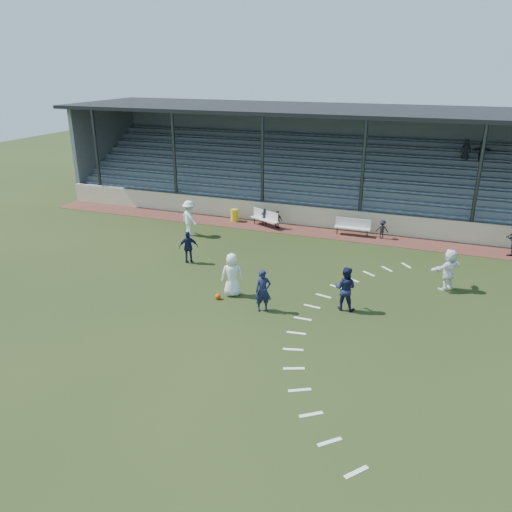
# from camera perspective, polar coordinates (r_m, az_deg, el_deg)

# --- Properties ---
(ground) EXTENTS (90.00, 90.00, 0.00)m
(ground) POSITION_cam_1_polar(r_m,az_deg,el_deg) (20.20, -2.49, -5.84)
(ground) COLOR #253214
(ground) RESTS_ON ground
(cinder_track) EXTENTS (34.00, 2.00, 0.02)m
(cinder_track) POSITION_cam_1_polar(r_m,az_deg,el_deg) (29.42, 5.46, 2.91)
(cinder_track) COLOR #562922
(cinder_track) RESTS_ON ground
(retaining_wall) EXTENTS (34.00, 0.18, 1.20)m
(retaining_wall) POSITION_cam_1_polar(r_m,az_deg,el_deg) (30.22, 6.03, 4.56)
(retaining_wall) COLOR beige
(retaining_wall) RESTS_ON ground
(bench_left) EXTENTS (1.99, 1.26, 0.95)m
(bench_left) POSITION_cam_1_polar(r_m,az_deg,el_deg) (29.95, 1.05, 4.49)
(bench_left) COLOR silver
(bench_left) RESTS_ON cinder_track
(bench_right) EXTENTS (2.01, 0.48, 0.95)m
(bench_right) POSITION_cam_1_polar(r_m,az_deg,el_deg) (28.87, 11.00, 3.46)
(bench_right) COLOR silver
(bench_right) RESTS_ON cinder_track
(trash_bin) EXTENTS (0.47, 0.47, 0.75)m
(trash_bin) POSITION_cam_1_polar(r_m,az_deg,el_deg) (30.98, -2.48, 4.67)
(trash_bin) COLOR yellow
(trash_bin) RESTS_ON cinder_track
(football) EXTENTS (0.24, 0.24, 0.24)m
(football) POSITION_cam_1_polar(r_m,az_deg,el_deg) (20.83, -4.38, -4.64)
(football) COLOR red
(football) RESTS_ON ground
(player_white_lead) EXTENTS (1.08, 0.93, 1.86)m
(player_white_lead) POSITION_cam_1_polar(r_m,az_deg,el_deg) (20.83, -2.76, -2.15)
(player_white_lead) COLOR white
(player_white_lead) RESTS_ON ground
(player_navy_lead) EXTENTS (0.75, 0.68, 1.71)m
(player_navy_lead) POSITION_cam_1_polar(r_m,az_deg,el_deg) (19.55, 0.80, -3.99)
(player_navy_lead) COLOR #161A3E
(player_navy_lead) RESTS_ON ground
(player_navy_mid) EXTENTS (0.90, 0.72, 1.80)m
(player_navy_mid) POSITION_cam_1_polar(r_m,az_deg,el_deg) (19.95, 10.15, -3.68)
(player_navy_mid) COLOR #161A3E
(player_navy_mid) RESTS_ON ground
(player_white_wing) EXTENTS (1.50, 1.30, 2.01)m
(player_white_wing) POSITION_cam_1_polar(r_m,az_deg,el_deg) (28.50, -7.61, 4.32)
(player_white_wing) COLOR white
(player_white_wing) RESTS_ON ground
(player_navy_wing) EXTENTS (1.01, 0.80, 1.60)m
(player_navy_wing) POSITION_cam_1_polar(r_m,az_deg,el_deg) (24.54, -7.72, 1.02)
(player_navy_wing) COLOR #161A3E
(player_navy_wing) RESTS_ON ground
(player_white_back) EXTENTS (1.52, 1.64, 1.83)m
(player_white_back) POSITION_cam_1_polar(r_m,az_deg,el_deg) (22.91, 21.16, -1.45)
(player_white_back) COLOR white
(player_white_back) RESTS_ON ground
(sub_left_near) EXTENTS (0.43, 0.32, 1.06)m
(sub_left_near) POSITION_cam_1_polar(r_m,az_deg,el_deg) (30.07, 0.96, 4.49)
(sub_left_near) COLOR black
(sub_left_near) RESTS_ON cinder_track
(sub_left_far) EXTENTS (0.67, 0.41, 1.07)m
(sub_left_far) POSITION_cam_1_polar(r_m,az_deg,el_deg) (29.54, 2.47, 4.17)
(sub_left_far) COLOR black
(sub_left_far) RESTS_ON cinder_track
(sub_right) EXTENTS (0.73, 0.48, 1.06)m
(sub_right) POSITION_cam_1_polar(r_m,az_deg,el_deg) (28.66, 14.21, 2.99)
(sub_right) COLOR black
(sub_right) RESTS_ON cinder_track
(grandstand) EXTENTS (34.60, 9.00, 6.61)m
(grandstand) POSITION_cam_1_polar(r_m,az_deg,el_deg) (34.28, 8.19, 9.21)
(grandstand) COLOR slate
(grandstand) RESTS_ON ground
(penalty_arc) EXTENTS (3.89, 14.63, 0.01)m
(penalty_arc) POSITION_cam_1_polar(r_m,az_deg,el_deg) (19.14, 9.06, -7.72)
(penalty_arc) COLOR white
(penalty_arc) RESTS_ON ground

